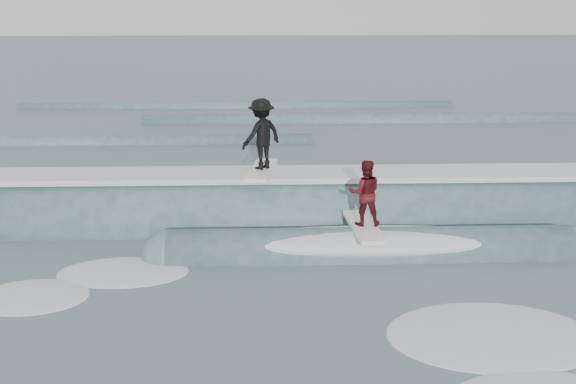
{
  "coord_description": "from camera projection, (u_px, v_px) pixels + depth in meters",
  "views": [
    {
      "loc": [
        -0.45,
        -10.52,
        5.61
      ],
      "look_at": [
        0.0,
        3.95,
        1.1
      ],
      "focal_mm": 40.0,
      "sensor_mm": 36.0,
      "label": 1
    }
  ],
  "objects": [
    {
      "name": "ground",
      "position": [
        295.0,
        313.0,
        11.73
      ],
      "size": [
        160.0,
        160.0,
        0.0
      ],
      "primitive_type": "plane",
      "color": "#425860",
      "rests_on": "ground"
    },
    {
      "name": "breaking_wave",
      "position": [
        296.0,
        224.0,
        16.17
      ],
      "size": [
        24.35,
        4.03,
        2.5
      ],
      "color": "#36585A",
      "rests_on": "ground"
    },
    {
      "name": "surfer_black",
      "position": [
        262.0,
        137.0,
        15.77
      ],
      "size": [
        1.28,
        2.06,
        1.85
      ],
      "color": "white",
      "rests_on": "ground"
    },
    {
      "name": "surfer_red",
      "position": [
        365.0,
        198.0,
        14.0
      ],
      "size": [
        0.72,
        2.04,
        1.57
      ],
      "color": "white",
      "rests_on": "ground"
    },
    {
      "name": "whitewater",
      "position": [
        320.0,
        341.0,
        10.79
      ],
      "size": [
        13.54,
        7.69,
        0.1
      ],
      "color": "silver",
      "rests_on": "ground"
    },
    {
      "name": "far_swells",
      "position": [
        243.0,
        124.0,
        28.52
      ],
      "size": [
        36.65,
        8.65,
        0.8
      ],
      "color": "#36585A",
      "rests_on": "ground"
    }
  ]
}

